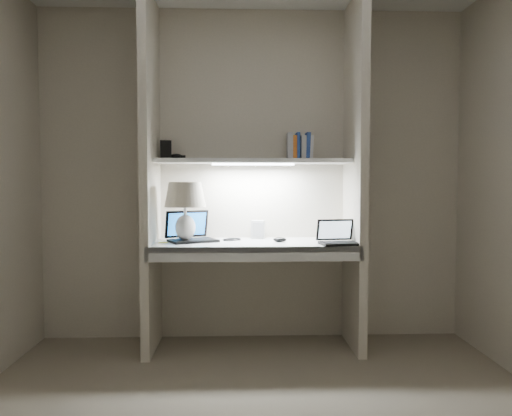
{
  "coord_description": "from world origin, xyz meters",
  "views": [
    {
      "loc": [
        -0.11,
        -2.33,
        1.2
      ],
      "look_at": [
        0.01,
        1.05,
        1.02
      ],
      "focal_mm": 35.0,
      "sensor_mm": 36.0,
      "label": 1
    }
  ],
  "objects_px": {
    "speaker": "(258,229)",
    "book_row": "(300,147)",
    "table_lamp": "(185,202)",
    "laptop_netbook": "(338,238)",
    "laptop_main": "(191,234)"
  },
  "relations": [
    {
      "from": "speaker",
      "to": "book_row",
      "type": "relative_size",
      "value": 0.69
    },
    {
      "from": "table_lamp",
      "to": "laptop_main",
      "type": "height_order",
      "value": "table_lamp"
    },
    {
      "from": "laptop_main",
      "to": "speaker",
      "type": "distance_m",
      "value": 0.52
    },
    {
      "from": "laptop_main",
      "to": "speaker",
      "type": "bearing_deg",
      "value": -8.41
    },
    {
      "from": "table_lamp",
      "to": "laptop_main",
      "type": "xyz_separation_m",
      "value": [
        0.03,
        0.08,
        -0.24
      ]
    },
    {
      "from": "laptop_netbook",
      "to": "book_row",
      "type": "height_order",
      "value": "book_row"
    },
    {
      "from": "speaker",
      "to": "laptop_main",
      "type": "bearing_deg",
      "value": -149.69
    },
    {
      "from": "laptop_main",
      "to": "speaker",
      "type": "height_order",
      "value": "laptop_main"
    },
    {
      "from": "speaker",
      "to": "book_row",
      "type": "height_order",
      "value": "book_row"
    },
    {
      "from": "speaker",
      "to": "laptop_netbook",
      "type": "bearing_deg",
      "value": -19.21
    },
    {
      "from": "table_lamp",
      "to": "laptop_netbook",
      "type": "xyz_separation_m",
      "value": [
        1.06,
        -0.12,
        -0.25
      ]
    },
    {
      "from": "table_lamp",
      "to": "book_row",
      "type": "distance_m",
      "value": 0.95
    },
    {
      "from": "laptop_netbook",
      "to": "laptop_main",
      "type": "bearing_deg",
      "value": 160.97
    },
    {
      "from": "table_lamp",
      "to": "laptop_netbook",
      "type": "relative_size",
      "value": 1.48
    },
    {
      "from": "laptop_netbook",
      "to": "speaker",
      "type": "xyz_separation_m",
      "value": [
        -0.54,
        0.35,
        0.03
      ]
    }
  ]
}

